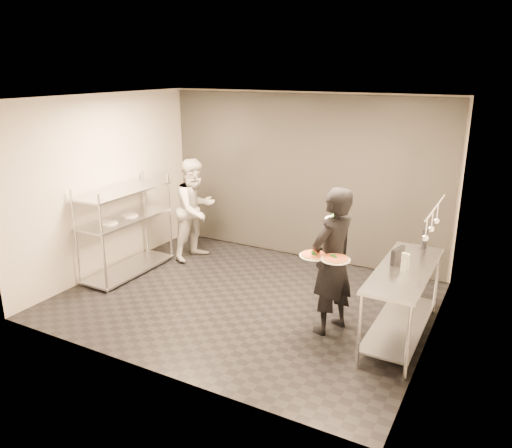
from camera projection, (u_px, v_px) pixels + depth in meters
The scene contains 13 objects.
room_shell at pixel (282, 187), 7.69m from camera, with size 5.00×4.00×2.80m.
pass_rack at pixel (126, 226), 7.86m from camera, with size 0.60×1.60×1.50m.
prep_counter at pixel (403, 291), 5.95m from camera, with size 0.60×1.80×0.92m.
utensil_rail at pixel (433, 220), 5.56m from camera, with size 0.07×1.20×0.31m.
waiter at pixel (332, 261), 6.04m from camera, with size 0.67×0.44×1.85m, color black.
chef at pixel (196, 209), 8.45m from camera, with size 0.84×0.66×1.73m, color beige.
pizza_plate_near at pixel (314, 255), 5.90m from camera, with size 0.34×0.34×0.05m.
pizza_plate_far at pixel (336, 259), 5.73m from camera, with size 0.34×0.34×0.05m.
salad_plate at pixel (337, 218), 6.17m from camera, with size 0.30×0.30×0.07m.
pos_monitor at pixel (398, 256), 5.98m from camera, with size 0.05×0.27×0.19m, color black.
bottle_green at pixel (404, 262), 5.74m from camera, with size 0.06×0.06×0.22m, color gray.
bottle_clear at pixel (407, 262), 5.79m from camera, with size 0.06×0.06×0.19m, color gray.
bottle_dark at pixel (424, 239), 6.46m from camera, with size 0.07×0.07×0.24m, color black.
Camera 1 is at (3.21, -5.61, 3.18)m, focal length 35.00 mm.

